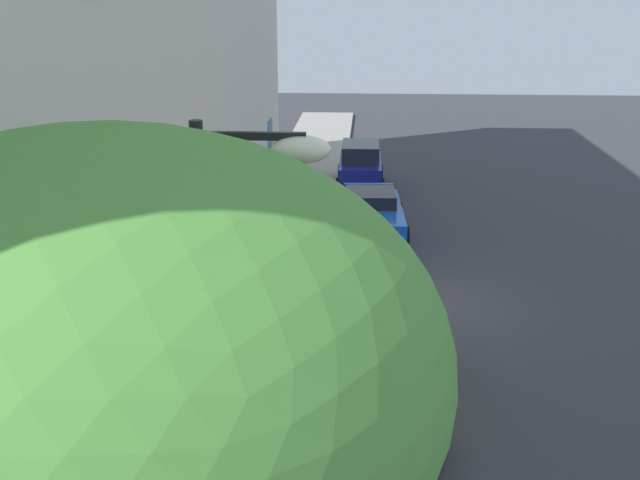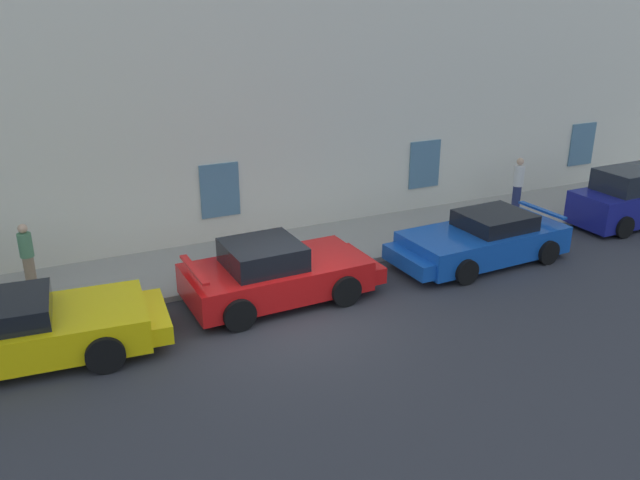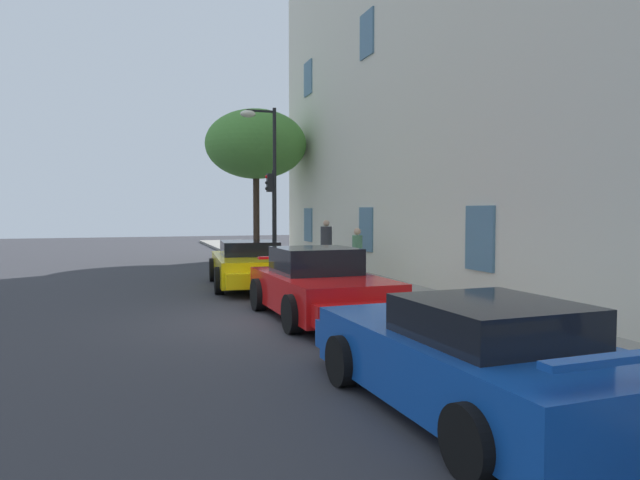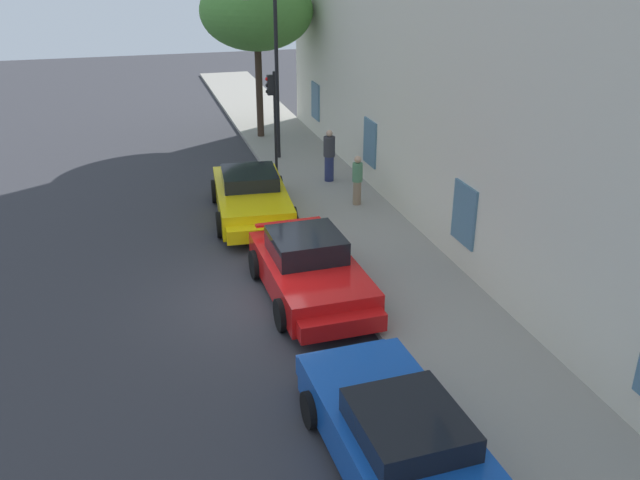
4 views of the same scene
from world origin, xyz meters
name	(u,v)px [view 3 (image 3 of 4)]	position (x,y,z in m)	size (l,w,h in m)	color
ground_plane	(266,320)	(0.00, 0.00, 0.00)	(80.00, 80.00, 0.00)	#333338
sidewalk	(421,308)	(0.00, 3.55, 0.07)	(60.00, 3.05, 0.14)	gray
building_facade	(561,4)	(0.00, 7.19, 7.13)	(33.57, 4.72, 14.22)	beige
sportscar_red_lead	(251,266)	(-5.14, 0.76, 0.61)	(5.19, 2.56, 1.32)	yellow
sportscar_yellow_flank	(323,288)	(0.21, 1.16, 0.64)	(4.56, 2.35, 1.45)	red
sportscar_white_middle	(463,357)	(5.74, 0.98, 0.58)	(4.86, 2.32, 1.29)	#144CB2
tree_near_kerb	(256,145)	(-13.96, 2.78, 5.19)	(4.50, 4.50, 6.61)	#38281E
traffic_light	(271,202)	(-8.87, 2.25, 2.57)	(0.22, 0.36, 3.55)	black
street_lamp	(264,157)	(-10.69, 2.42, 4.32)	(0.44, 1.42, 6.12)	black
pedestrian_strolling	(357,252)	(-5.04, 4.05, 0.95)	(0.33, 0.33, 1.57)	#8C7259
pedestrian_bystander	(326,245)	(-7.48, 3.88, 1.04)	(0.51, 0.51, 1.78)	navy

